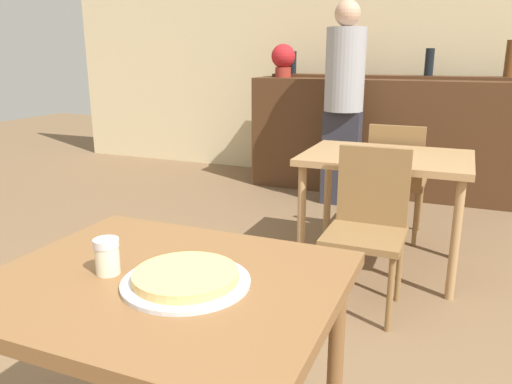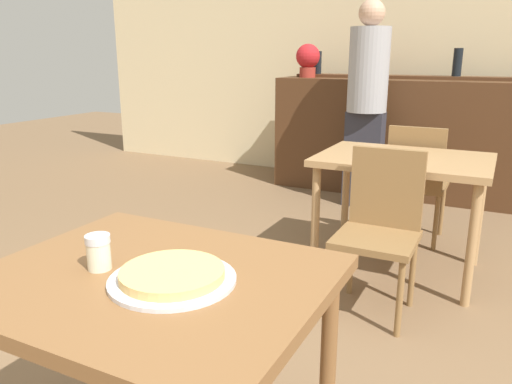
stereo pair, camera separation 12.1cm
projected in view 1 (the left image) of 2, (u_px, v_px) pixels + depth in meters
name	position (u px, v px, depth m)	size (l,w,h in m)	color
wall_back	(398.00, 47.00, 5.09)	(8.00, 0.05, 2.80)	beige
dining_table_near	(165.00, 310.00, 1.35)	(0.93, 0.77, 0.75)	brown
dining_table_far	(386.00, 169.00, 3.07)	(1.00, 0.74, 0.73)	#A87F51
bar_counter	(385.00, 137.00, 4.87)	(2.60, 0.56, 1.10)	#4C2D19
bar_back_shelf	(394.00, 72.00, 4.82)	(2.39, 0.24, 0.35)	#4C2D19
chair_far_side_front	(368.00, 219.00, 2.63)	(0.40, 0.40, 0.86)	olive
chair_far_side_back	(396.00, 175.00, 3.60)	(0.40, 0.40, 0.86)	olive
pizza_tray	(186.00, 279.00, 1.28)	(0.33, 0.33, 0.04)	silver
cheese_shaker	(107.00, 256.00, 1.34)	(0.07, 0.07, 0.10)	beige
person_standing	(344.00, 97.00, 4.35)	(0.34, 0.34, 1.76)	#2D2D38
potted_plant	(283.00, 59.00, 5.02)	(0.24, 0.24, 0.33)	maroon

